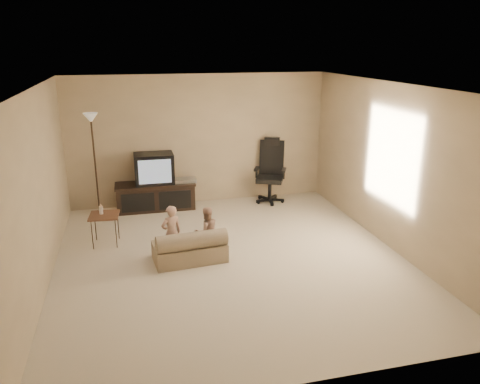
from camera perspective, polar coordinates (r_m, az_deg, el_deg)
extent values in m
plane|color=beige|center=(6.97, -1.13, -8.15)|extent=(5.50, 5.50, 0.00)
plane|color=white|center=(6.30, -1.27, 12.79)|extent=(5.50, 5.50, 0.00)
plane|color=tan|center=(9.16, -5.00, 6.36)|extent=(5.00, 0.00, 5.00)
plane|color=tan|center=(4.06, 7.47, -8.63)|extent=(5.00, 0.00, 5.00)
plane|color=tan|center=(6.48, -23.30, 0.19)|extent=(0.00, 5.50, 5.50)
plane|color=tan|center=(7.46, 17.91, 2.95)|extent=(0.00, 5.50, 5.50)
cube|color=black|center=(9.07, -10.23, -0.62)|extent=(1.45, 0.53, 0.46)
cube|color=black|center=(8.99, -10.32, 0.97)|extent=(1.49, 0.57, 0.04)
cube|color=black|center=(8.81, -12.33, -1.27)|extent=(0.60, 0.03, 0.35)
cube|color=black|center=(8.84, -7.93, -0.95)|extent=(0.60, 0.03, 0.35)
cube|color=black|center=(8.93, -10.43, 2.88)|extent=(0.73, 0.52, 0.57)
cube|color=silver|center=(8.68, -10.33, 2.45)|extent=(0.59, 0.01, 0.44)
cube|color=#ACACAE|center=(8.97, -6.71, 1.44)|extent=(0.41, 0.29, 0.06)
cylinder|color=black|center=(9.32, 3.64, 0.25)|extent=(0.07, 0.07, 0.40)
cube|color=black|center=(9.25, 3.67, 1.62)|extent=(0.66, 0.66, 0.09)
cube|color=black|center=(9.39, 3.90, 4.20)|extent=(0.51, 0.36, 0.71)
cube|color=black|center=(9.32, 3.94, 6.18)|extent=(0.32, 0.22, 0.16)
cube|color=black|center=(9.24, 2.02, 2.84)|extent=(0.18, 0.29, 0.04)
cube|color=black|center=(9.18, 5.38, 2.67)|extent=(0.18, 0.29, 0.04)
cube|color=brown|center=(7.59, -16.23, -2.75)|extent=(0.48, 0.48, 0.03)
cylinder|color=#2E2014|center=(7.53, -17.57, -4.98)|extent=(0.01, 0.01, 0.49)
cylinder|color=#2E2014|center=(7.49, -14.88, -4.89)|extent=(0.01, 0.01, 0.49)
cylinder|color=#2E2014|center=(7.86, -17.22, -3.99)|extent=(0.01, 0.01, 0.49)
cylinder|color=#2E2014|center=(7.81, -14.63, -3.90)|extent=(0.01, 0.01, 0.49)
cylinder|color=beige|center=(7.60, -16.58, -2.13)|extent=(0.06, 0.06, 0.12)
cone|color=#FFDAA6|center=(7.57, -16.63, -1.53)|extent=(0.05, 0.05, 0.04)
cylinder|color=#2E2014|center=(8.98, -16.68, -2.76)|extent=(0.29, 0.29, 0.03)
cylinder|color=#2E2014|center=(8.72, -17.19, 2.73)|extent=(0.03, 0.03, 1.79)
cone|color=beige|center=(8.54, -17.74, 8.61)|extent=(0.25, 0.25, 0.17)
cube|color=gray|center=(6.92, -6.16, -7.22)|extent=(1.08, 0.65, 0.27)
cylinder|color=gray|center=(6.66, -5.88, -5.91)|extent=(1.03, 0.34, 0.25)
imported|color=tan|center=(6.85, -8.36, -4.98)|extent=(0.36, 0.31, 0.84)
imported|color=tan|center=(6.95, -4.09, -4.82)|extent=(0.40, 0.27, 0.76)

